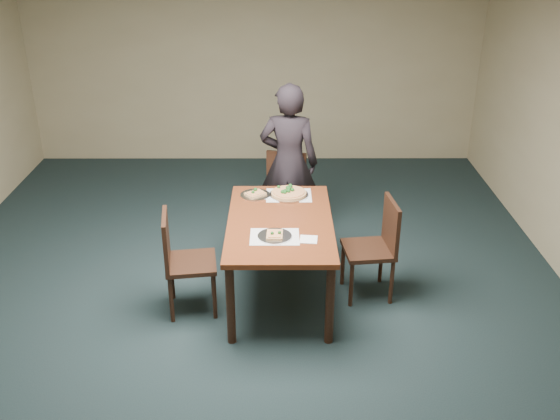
{
  "coord_description": "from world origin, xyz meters",
  "views": [
    {
      "loc": [
        0.33,
        -4.29,
        3.12
      ],
      "look_at": [
        0.34,
        0.5,
        0.85
      ],
      "focal_mm": 40.0,
      "sensor_mm": 36.0,
      "label": 1
    }
  ],
  "objects_px": {
    "chair_far": "(284,191)",
    "chair_left": "(181,257)",
    "dining_table": "(280,230)",
    "chair_right": "(377,243)",
    "diner": "(289,163)",
    "slice_plate_far": "(255,194)",
    "pizza_pan": "(289,193)",
    "slice_plate_near": "(275,235)"
  },
  "relations": [
    {
      "from": "chair_far",
      "to": "slice_plate_near",
      "type": "bearing_deg",
      "value": -80.04
    },
    {
      "from": "dining_table",
      "to": "chair_right",
      "type": "xyz_separation_m",
      "value": [
        0.86,
        0.03,
        -0.14
      ]
    },
    {
      "from": "diner",
      "to": "slice_plate_near",
      "type": "height_order",
      "value": "diner"
    },
    {
      "from": "chair_far",
      "to": "dining_table",
      "type": "bearing_deg",
      "value": -78.75
    },
    {
      "from": "slice_plate_near",
      "to": "slice_plate_far",
      "type": "relative_size",
      "value": 1.0
    },
    {
      "from": "chair_left",
      "to": "dining_table",
      "type": "bearing_deg",
      "value": -83.29
    },
    {
      "from": "chair_far",
      "to": "chair_left",
      "type": "relative_size",
      "value": 1.0
    },
    {
      "from": "pizza_pan",
      "to": "dining_table",
      "type": "bearing_deg",
      "value": -98.81
    },
    {
      "from": "chair_right",
      "to": "pizza_pan",
      "type": "xyz_separation_m",
      "value": [
        -0.77,
        0.5,
        0.26
      ]
    },
    {
      "from": "slice_plate_far",
      "to": "dining_table",
      "type": "bearing_deg",
      "value": -66.54
    },
    {
      "from": "diner",
      "to": "slice_plate_far",
      "type": "relative_size",
      "value": 5.91
    },
    {
      "from": "pizza_pan",
      "to": "slice_plate_near",
      "type": "xyz_separation_m",
      "value": [
        -0.13,
        -0.83,
        -0.01
      ]
    },
    {
      "from": "slice_plate_near",
      "to": "dining_table",
      "type": "bearing_deg",
      "value": 81.64
    },
    {
      "from": "dining_table",
      "to": "slice_plate_near",
      "type": "height_order",
      "value": "slice_plate_near"
    },
    {
      "from": "chair_right",
      "to": "chair_left",
      "type": "bearing_deg",
      "value": -88.13
    },
    {
      "from": "dining_table",
      "to": "slice_plate_near",
      "type": "distance_m",
      "value": 0.32
    },
    {
      "from": "chair_right",
      "to": "pizza_pan",
      "type": "distance_m",
      "value": 0.96
    },
    {
      "from": "pizza_pan",
      "to": "slice_plate_far",
      "type": "distance_m",
      "value": 0.31
    },
    {
      "from": "chair_left",
      "to": "pizza_pan",
      "type": "relative_size",
      "value": 2.5
    },
    {
      "from": "chair_left",
      "to": "chair_right",
      "type": "distance_m",
      "value": 1.71
    },
    {
      "from": "chair_far",
      "to": "chair_left",
      "type": "bearing_deg",
      "value": -109.1
    },
    {
      "from": "pizza_pan",
      "to": "chair_far",
      "type": "bearing_deg",
      "value": 93.6
    },
    {
      "from": "diner",
      "to": "pizza_pan",
      "type": "xyz_separation_m",
      "value": [
        -0.01,
        -0.65,
        -0.05
      ]
    },
    {
      "from": "chair_right",
      "to": "pizza_pan",
      "type": "relative_size",
      "value": 2.5
    },
    {
      "from": "dining_table",
      "to": "chair_far",
      "type": "xyz_separation_m",
      "value": [
        0.04,
        1.16,
        -0.14
      ]
    },
    {
      "from": "chair_right",
      "to": "slice_plate_near",
      "type": "distance_m",
      "value": 0.99
    },
    {
      "from": "chair_left",
      "to": "slice_plate_near",
      "type": "relative_size",
      "value": 3.25
    },
    {
      "from": "chair_left",
      "to": "pizza_pan",
      "type": "distance_m",
      "value": 1.21
    },
    {
      "from": "chair_far",
      "to": "pizza_pan",
      "type": "xyz_separation_m",
      "value": [
        0.04,
        -0.63,
        0.26
      ]
    },
    {
      "from": "chair_right",
      "to": "diner",
      "type": "xyz_separation_m",
      "value": [
        -0.76,
        1.15,
        0.31
      ]
    },
    {
      "from": "chair_far",
      "to": "slice_plate_near",
      "type": "height_order",
      "value": "chair_far"
    },
    {
      "from": "chair_far",
      "to": "pizza_pan",
      "type": "height_order",
      "value": "chair_far"
    },
    {
      "from": "dining_table",
      "to": "pizza_pan",
      "type": "distance_m",
      "value": 0.55
    },
    {
      "from": "pizza_pan",
      "to": "slice_plate_far",
      "type": "bearing_deg",
      "value": -179.68
    },
    {
      "from": "chair_far",
      "to": "pizza_pan",
      "type": "relative_size",
      "value": 2.5
    },
    {
      "from": "chair_left",
      "to": "chair_right",
      "type": "relative_size",
      "value": 1.0
    },
    {
      "from": "dining_table",
      "to": "chair_right",
      "type": "relative_size",
      "value": 1.65
    },
    {
      "from": "slice_plate_near",
      "to": "slice_plate_far",
      "type": "bearing_deg",
      "value": 102.66
    },
    {
      "from": "dining_table",
      "to": "chair_left",
      "type": "relative_size",
      "value": 1.65
    },
    {
      "from": "chair_right",
      "to": "diner",
      "type": "distance_m",
      "value": 1.41
    },
    {
      "from": "chair_far",
      "to": "slice_plate_far",
      "type": "height_order",
      "value": "chair_far"
    },
    {
      "from": "chair_far",
      "to": "chair_right",
      "type": "xyz_separation_m",
      "value": [
        0.81,
        -1.13,
        0.0
      ]
    }
  ]
}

